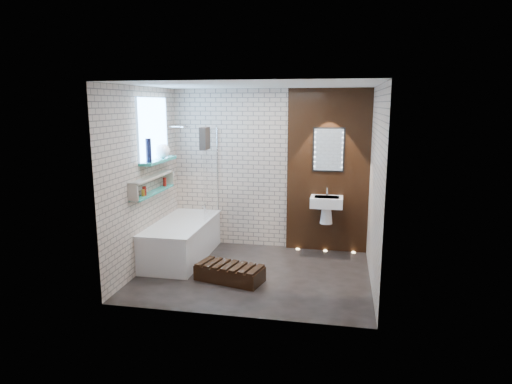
% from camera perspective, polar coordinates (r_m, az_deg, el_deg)
% --- Properties ---
extents(ground, '(3.20, 3.20, 0.00)m').
position_cam_1_polar(ground, '(6.42, -0.26, -10.38)').
color(ground, black).
rests_on(ground, ground).
extents(room_shell, '(3.24, 3.20, 2.60)m').
position_cam_1_polar(room_shell, '(6.06, -0.27, 1.12)').
color(room_shell, '#C1AA99').
rests_on(room_shell, ground).
extents(walnut_panel, '(1.30, 0.06, 2.60)m').
position_cam_1_polar(walnut_panel, '(7.21, 9.15, 2.59)').
color(walnut_panel, black).
rests_on(walnut_panel, ground).
extents(clerestory_window, '(0.18, 1.00, 0.94)m').
position_cam_1_polar(clerestory_window, '(6.79, -12.88, 7.04)').
color(clerestory_window, '#7FADE0').
rests_on(clerestory_window, room_shell).
extents(display_niche, '(0.14, 1.30, 0.26)m').
position_cam_1_polar(display_niche, '(6.68, -13.00, 0.91)').
color(display_niche, teal).
rests_on(display_niche, room_shell).
extents(bathtub, '(0.79, 1.74, 0.70)m').
position_cam_1_polar(bathtub, '(7.05, -9.40, -6.02)').
color(bathtub, white).
rests_on(bathtub, ground).
extents(bath_screen, '(0.01, 0.78, 1.40)m').
position_cam_1_polar(bath_screen, '(7.13, -5.75, 2.42)').
color(bath_screen, white).
rests_on(bath_screen, bathtub).
extents(towel, '(0.10, 0.26, 0.33)m').
position_cam_1_polar(towel, '(6.79, -6.55, 6.81)').
color(towel, '#292321').
rests_on(towel, bath_screen).
extents(shower_head, '(0.18, 0.18, 0.02)m').
position_cam_1_polar(shower_head, '(7.24, -9.02, 8.21)').
color(shower_head, silver).
rests_on(shower_head, room_shell).
extents(washbasin, '(0.50, 0.36, 0.58)m').
position_cam_1_polar(washbasin, '(7.11, 8.97, -1.71)').
color(washbasin, white).
rests_on(washbasin, walnut_panel).
extents(led_mirror, '(0.50, 0.02, 0.70)m').
position_cam_1_polar(led_mirror, '(7.13, 9.23, 5.33)').
color(led_mirror, black).
rests_on(led_mirror, walnut_panel).
extents(walnut_step, '(0.97, 0.61, 0.20)m').
position_cam_1_polar(walnut_step, '(6.17, -3.37, -10.33)').
color(walnut_step, black).
rests_on(walnut_step, ground).
extents(niche_bottles, '(0.05, 0.83, 0.13)m').
position_cam_1_polar(niche_bottles, '(6.68, -13.02, 0.56)').
color(niche_bottles, '#955F16').
rests_on(niche_bottles, display_niche).
extents(sill_vases, '(0.22, 0.65, 0.34)m').
position_cam_1_polar(sill_vases, '(6.84, -12.07, 5.14)').
color(sill_vases, white).
rests_on(sill_vases, clerestory_window).
extents(floor_uplights, '(0.96, 0.06, 0.01)m').
position_cam_1_polar(floor_uplights, '(7.44, 8.82, -7.39)').
color(floor_uplights, '#FFD899').
rests_on(floor_uplights, ground).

